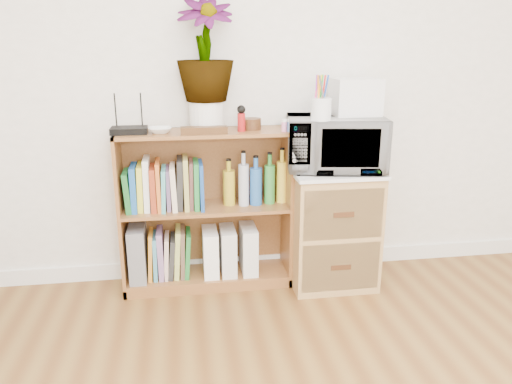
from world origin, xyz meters
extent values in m
cube|color=white|center=(0.00, 2.24, 0.05)|extent=(4.00, 0.02, 0.10)
cube|color=brown|center=(-0.35, 2.10, 0.47)|extent=(1.00, 0.30, 0.95)
cube|color=#9E7542|center=(0.40, 2.02, 0.35)|extent=(0.50, 0.45, 0.70)
imported|color=white|center=(0.40, 2.02, 0.87)|extent=(0.61, 0.46, 0.31)
cylinder|color=white|center=(0.28, 1.90, 1.09)|extent=(0.11, 0.11, 0.12)
cube|color=silver|center=(0.53, 2.08, 1.13)|extent=(0.26, 0.22, 0.21)
cube|color=black|center=(-0.76, 2.08, 0.97)|extent=(0.20, 0.13, 0.04)
imported|color=white|center=(-0.59, 2.07, 0.97)|extent=(0.13, 0.13, 0.03)
cylinder|color=white|center=(-0.33, 2.12, 1.03)|extent=(0.19, 0.19, 0.16)
imported|color=#2C6F2F|center=(-0.33, 2.12, 1.39)|extent=(0.31, 0.31, 0.56)
cube|color=#3B2210|center=(-0.35, 2.00, 0.97)|extent=(0.25, 0.06, 0.04)
cylinder|color=maroon|center=(-0.14, 2.06, 1.00)|extent=(0.04, 0.04, 0.10)
cylinder|color=#34190E|center=(-0.07, 2.11, 0.98)|extent=(0.11, 0.11, 0.06)
cube|color=pink|center=(0.13, 2.01, 0.98)|extent=(0.11, 0.04, 0.06)
cube|color=slate|center=(-0.76, 2.10, 0.23)|extent=(0.10, 0.26, 0.33)
cube|color=white|center=(-0.33, 2.09, 0.21)|extent=(0.09, 0.22, 0.28)
cube|color=silver|center=(-0.23, 2.09, 0.21)|extent=(0.09, 0.23, 0.28)
cube|color=silver|center=(-0.10, 2.09, 0.21)|extent=(0.09, 0.23, 0.29)
cube|color=#1B672A|center=(-0.79, 2.10, 0.62)|extent=(0.04, 0.20, 0.23)
cube|color=#1B54A2|center=(-0.76, 2.10, 0.63)|extent=(0.03, 0.20, 0.26)
cube|color=yellow|center=(-0.72, 2.10, 0.63)|extent=(0.04, 0.20, 0.27)
cube|color=white|center=(-0.69, 2.10, 0.65)|extent=(0.04, 0.20, 0.30)
cube|color=#98351A|center=(-0.65, 2.10, 0.63)|extent=(0.03, 0.20, 0.25)
cube|color=#CC6224|center=(-0.62, 2.10, 0.64)|extent=(0.02, 0.20, 0.29)
cube|color=teal|center=(-0.59, 2.10, 0.62)|extent=(0.03, 0.20, 0.25)
cube|color=slate|center=(-0.56, 2.10, 0.62)|extent=(0.02, 0.20, 0.24)
cube|color=beige|center=(-0.53, 2.10, 0.63)|extent=(0.04, 0.20, 0.26)
cube|color=#282828|center=(-0.50, 2.10, 0.65)|extent=(0.05, 0.20, 0.29)
cube|color=#AAA44E|center=(-0.46, 2.10, 0.65)|extent=(0.03, 0.20, 0.30)
cube|color=brown|center=(-0.43, 2.10, 0.64)|extent=(0.03, 0.20, 0.28)
cube|color=#217E34|center=(-0.40, 2.10, 0.64)|extent=(0.03, 0.20, 0.28)
cube|color=#184493|center=(-0.37, 2.10, 0.64)|extent=(0.02, 0.20, 0.27)
cylinder|color=#B39B21|center=(-0.21, 2.10, 0.63)|extent=(0.07, 0.07, 0.27)
cylinder|color=#B0B6C7|center=(-0.13, 2.10, 0.66)|extent=(0.06, 0.06, 0.32)
cylinder|color=#255DAC|center=(-0.05, 2.10, 0.64)|extent=(0.07, 0.07, 0.29)
cylinder|color=#338D36|center=(0.03, 2.10, 0.65)|extent=(0.06, 0.06, 0.30)
cylinder|color=yellow|center=(0.11, 2.10, 0.66)|extent=(0.06, 0.06, 0.32)
cube|color=orange|center=(-0.69, 2.10, 0.21)|extent=(0.04, 0.19, 0.29)
cube|color=teal|center=(-0.66, 2.10, 0.20)|extent=(0.03, 0.19, 0.26)
cube|color=#886598|center=(-0.63, 2.10, 0.22)|extent=(0.04, 0.19, 0.30)
cube|color=beige|center=(-0.60, 2.10, 0.20)|extent=(0.04, 0.19, 0.26)
cube|color=#2A2A2A|center=(-0.57, 2.10, 0.19)|extent=(0.06, 0.19, 0.25)
cube|color=#B1BB56|center=(-0.53, 2.10, 0.22)|extent=(0.05, 0.19, 0.30)
cube|color=brown|center=(-0.50, 2.10, 0.22)|extent=(0.04, 0.19, 0.29)
cube|color=#1D6F2A|center=(-0.47, 2.10, 0.21)|extent=(0.05, 0.19, 0.28)
camera|label=1|loc=(-0.48, -0.72, 1.43)|focal=35.00mm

